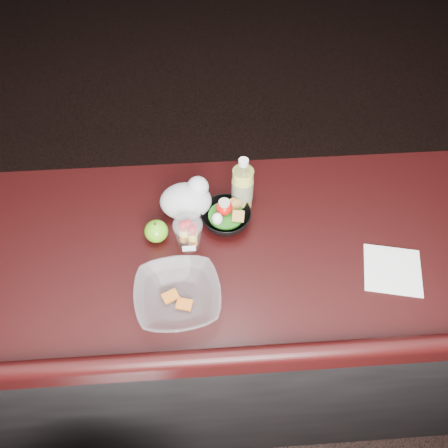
{
  "coord_description": "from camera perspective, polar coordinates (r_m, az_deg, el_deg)",
  "views": [
    {
      "loc": [
        -0.07,
        -0.56,
        2.23
      ],
      "look_at": [
        -0.01,
        0.32,
        1.1
      ],
      "focal_mm": 40.0,
      "sensor_mm": 36.0,
      "label": 1
    }
  ],
  "objects": [
    {
      "name": "fruit_cup",
      "position": [
        1.44,
        -4.1,
        -0.97
      ],
      "size": [
        0.09,
        0.09,
        0.12
      ],
      "color": "white",
      "rests_on": "counter"
    },
    {
      "name": "paper_napkin",
      "position": [
        1.51,
        18.7,
        -5.0
      ],
      "size": [
        0.19,
        0.19,
        0.0
      ],
      "primitive_type": "cube",
      "rotation": [
        0.0,
        0.0,
        -0.22
      ],
      "color": "white",
      "rests_on": "counter"
    },
    {
      "name": "counter",
      "position": [
        1.92,
        0.39,
        -11.38
      ],
      "size": [
        4.06,
        0.71,
        1.02
      ],
      "color": "black",
      "rests_on": "ground"
    },
    {
      "name": "room_shell",
      "position": [
        0.69,
        2.87,
        16.65
      ],
      "size": [
        8.0,
        8.0,
        8.0
      ],
      "color": "black",
      "rests_on": "ground"
    },
    {
      "name": "snack_bowl",
      "position": [
        1.52,
        0.17,
        0.86
      ],
      "size": [
        0.15,
        0.15,
        0.08
      ],
      "rotation": [
        0.0,
        0.0,
        0.01
      ],
      "color": "black",
      "rests_on": "counter"
    },
    {
      "name": "green_apple",
      "position": [
        1.49,
        -7.75,
        -0.82
      ],
      "size": [
        0.07,
        0.07,
        0.07
      ],
      "color": "#4C880F",
      "rests_on": "counter"
    },
    {
      "name": "ground",
      "position": [
        2.3,
        0.9,
        -23.86
      ],
      "size": [
        8.0,
        8.0,
        0.0
      ],
      "primitive_type": "plane",
      "color": "black",
      "rests_on": "ground"
    },
    {
      "name": "lemonade_bottle",
      "position": [
        1.52,
        2.13,
        4.21
      ],
      "size": [
        0.07,
        0.07,
        0.2
      ],
      "color": "yellow",
      "rests_on": "counter"
    },
    {
      "name": "takeout_bowl",
      "position": [
        1.36,
        -5.3,
        -8.25
      ],
      "size": [
        0.25,
        0.25,
        0.06
      ],
      "rotation": [
        0.0,
        0.0,
        0.08
      ],
      "color": "silver",
      "rests_on": "counter"
    },
    {
      "name": "plastic_bag",
      "position": [
        1.53,
        -4.2,
        2.85
      ],
      "size": [
        0.16,
        0.13,
        0.12
      ],
      "color": "silver",
      "rests_on": "counter"
    }
  ]
}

